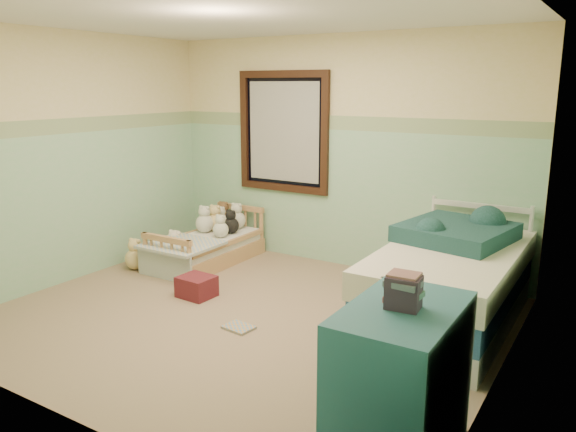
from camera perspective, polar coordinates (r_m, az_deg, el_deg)
The scene contains 30 objects.
floor at distance 5.00m, azimuth -4.51°, elevation -10.22°, with size 4.20×3.60×0.02m, color brown.
ceiling at distance 4.63m, azimuth -5.10°, elevation 19.77°, with size 4.20×3.60×0.02m, color silver.
wall_back at distance 6.18m, azimuth 5.23°, elevation 6.36°, with size 4.20×0.04×2.50m, color #D3C884.
wall_front at distance 3.41m, azimuth -23.06°, elevation -0.11°, with size 4.20×0.04×2.50m, color #D3C884.
wall_left at distance 6.13m, azimuth -20.86°, elevation 5.51°, with size 0.04×3.60×2.50m, color #D3C884.
wall_right at distance 3.82m, azimuth 21.51°, elevation 1.35°, with size 0.04×3.60×2.50m, color #D3C884.
wainscot_mint at distance 6.24m, azimuth 5.07°, elevation 1.79°, with size 4.20×0.01×1.50m, color #82BE91.
border_strip at distance 6.14m, azimuth 5.23°, elevation 9.36°, with size 4.20×0.01×0.15m, color #4B7B55.
window_frame at distance 6.47m, azimuth -0.51°, elevation 8.49°, with size 1.16×0.06×1.36m, color black.
window_blinds at distance 6.48m, azimuth -0.46°, elevation 8.50°, with size 0.92×0.01×1.12m, color #BABAB5.
toddler_bed_frame at distance 6.49m, azimuth -8.15°, elevation -3.90°, with size 0.67×1.35×0.17m, color #966948.
toddler_mattress at distance 6.45m, azimuth -8.19°, elevation -2.65°, with size 0.62×1.29×0.12m, color white.
patchwork_quilt at distance 6.13m, azimuth -10.72°, elevation -2.86°, with size 0.73×0.67×0.03m, color #81A1C9.
plush_bed_brown at distance 6.88m, azimuth -6.53°, elevation -0.20°, with size 0.21×0.21×0.21m, color brown.
plush_bed_white at distance 6.76m, azimuth -5.20°, elevation -0.40°, with size 0.21×0.21×0.21m, color beige.
plush_bed_tan at distance 6.68m, azimuth -7.36°, elevation -0.62°, with size 0.21×0.21×0.21m, color #E5C681.
plush_bed_dark at distance 6.54m, azimuth -5.79°, elevation -0.96°, with size 0.19×0.19×0.19m, color black.
plush_floor_cream at distance 6.57m, azimuth -11.31°, elevation -3.47°, with size 0.25×0.25×0.25m, color silver.
plush_floor_tan at distance 6.39m, azimuth -15.13°, elevation -4.20°, with size 0.23×0.23×0.23m, color #E5C681.
twin_bed_frame at distance 4.98m, azimuth 15.80°, elevation -9.32°, with size 0.97×1.93×0.22m, color white.
twin_boxspring at distance 4.90m, azimuth 15.96°, elevation -6.93°, with size 0.97×1.93×0.22m, color #2A4C88.
twin_mattress at distance 4.84m, azimuth 16.13°, elevation -4.48°, with size 1.01×1.97×0.22m, color #F4ECCB.
teal_blanket at distance 5.08m, azimuth 16.64°, elevation -1.57°, with size 0.82×0.87×0.14m, color #10312F.
dresser at distance 3.16m, azimuth 11.25°, elevation -16.24°, with size 0.54×0.86×0.86m, color #2B6A7A.
book_stack at distance 2.94m, azimuth 11.61°, elevation -7.57°, with size 0.17×0.13×0.17m, color #40231F.
red_pillow at distance 5.47m, azimuth -9.22°, elevation -7.05°, with size 0.32×0.28×0.20m, color maroon.
floor_book at distance 4.77m, azimuth -5.00°, elevation -11.16°, with size 0.24×0.19×0.02m, color gold.
extra_plush_0 at distance 6.38m, azimuth -6.83°, elevation -1.39°, with size 0.18×0.18×0.18m, color beige.
extra_plush_1 at distance 6.62m, azimuth -8.42°, elevation -0.75°, with size 0.22×0.22×0.22m, color beige.
extra_plush_2 at distance 6.78m, azimuth -6.81°, elevation -0.51°, with size 0.18×0.18×0.18m, color beige.
Camera 1 is at (2.74, -3.69, 1.96)m, focal length 35.18 mm.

